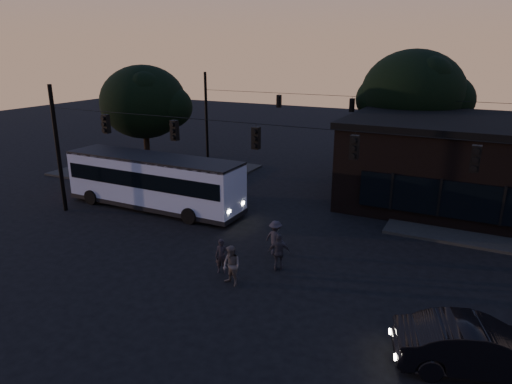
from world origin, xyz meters
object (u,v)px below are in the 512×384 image
at_px(car, 479,347).
at_px(pedestrian_b, 231,266).
at_px(building, 477,164).
at_px(pedestrian_c, 279,252).
at_px(pedestrian_d, 276,238).
at_px(bus, 153,179).
at_px(pedestrian_a, 222,256).

height_order(car, pedestrian_b, pedestrian_b).
relative_size(building, pedestrian_c, 8.98).
bearing_deg(pedestrian_d, building, -111.96).
height_order(bus, car, bus).
relative_size(pedestrian_b, pedestrian_d, 1.01).
xyz_separation_m(car, pedestrian_b, (-9.27, 1.22, 0.06)).
height_order(building, pedestrian_c, building).
bearing_deg(pedestrian_c, pedestrian_d, -83.56).
relative_size(bus, car, 2.36).
height_order(car, pedestrian_c, pedestrian_c).
relative_size(pedestrian_b, pedestrian_c, 1.01).
relative_size(bus, pedestrian_b, 6.68).
xyz_separation_m(pedestrian_a, pedestrian_b, (0.92, -0.76, 0.09)).
distance_m(bus, pedestrian_d, 9.86).
bearing_deg(pedestrian_d, bus, -4.57).
relative_size(bus, pedestrian_a, 7.43).
height_order(building, pedestrian_b, building).
distance_m(car, pedestrian_a, 10.39).
xyz_separation_m(building, pedestrian_b, (-8.39, -15.43, -1.84)).
bearing_deg(building, car, -86.97).
xyz_separation_m(car, pedestrian_c, (-8.06, 3.32, 0.05)).
bearing_deg(car, pedestrian_b, 64.79).
height_order(bus, pedestrian_d, bus).
distance_m(building, pedestrian_a, 17.48).
relative_size(pedestrian_a, pedestrian_d, 0.91).
bearing_deg(pedestrian_c, pedestrian_b, 36.46).
height_order(building, pedestrian_a, building).
xyz_separation_m(pedestrian_a, pedestrian_d, (1.33, 2.73, 0.08)).
bearing_deg(building, pedestrian_d, -123.78).
bearing_deg(pedestrian_b, bus, 164.26).
xyz_separation_m(car, pedestrian_d, (-8.87, 4.72, 0.05)).
relative_size(building, pedestrian_d, 9.02).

